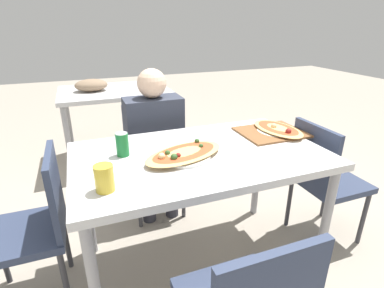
# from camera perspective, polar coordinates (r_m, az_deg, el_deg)

# --- Properties ---
(ground_plane) EXTENTS (14.00, 14.00, 0.00)m
(ground_plane) POSITION_cam_1_polar(r_m,az_deg,el_deg) (2.06, 1.30, -21.61)
(ground_plane) COLOR #9E9384
(dining_table) EXTENTS (1.34, 0.81, 0.77)m
(dining_table) POSITION_cam_1_polar(r_m,az_deg,el_deg) (1.65, 1.50, -4.00)
(dining_table) COLOR silver
(dining_table) RESTS_ON ground_plane
(chair_far_seated) EXTENTS (0.40, 0.40, 0.85)m
(chair_far_seated) POSITION_cam_1_polar(r_m,az_deg,el_deg) (2.35, -7.56, -1.61)
(chair_far_seated) COLOR #2D3851
(chair_far_seated) RESTS_ON ground_plane
(chair_side_left) EXTENTS (0.40, 0.40, 0.85)m
(chair_side_left) POSITION_cam_1_polar(r_m,az_deg,el_deg) (1.76, -27.63, -13.10)
(chair_side_left) COLOR #2D3851
(chair_side_left) RESTS_ON ground_plane
(chair_side_right) EXTENTS (0.40, 0.40, 0.85)m
(chair_side_right) POSITION_cam_1_polar(r_m,az_deg,el_deg) (2.16, 23.78, -5.67)
(chair_side_right) COLOR #2D3851
(chair_side_right) RESTS_ON ground_plane
(person_seated) EXTENTS (0.40, 0.24, 1.14)m
(person_seated) POSITION_cam_1_polar(r_m,az_deg,el_deg) (2.18, -7.11, 1.77)
(person_seated) COLOR #2D2D38
(person_seated) RESTS_ON ground_plane
(pizza_main) EXTENTS (0.51, 0.37, 0.06)m
(pizza_main) POSITION_cam_1_polar(r_m,az_deg,el_deg) (1.55, -1.51, -1.88)
(pizza_main) COLOR white
(pizza_main) RESTS_ON dining_table
(soda_can) EXTENTS (0.07, 0.07, 0.12)m
(soda_can) POSITION_cam_1_polar(r_m,az_deg,el_deg) (1.60, -13.13, -0.08)
(soda_can) COLOR #197233
(soda_can) RESTS_ON dining_table
(drink_glass) EXTENTS (0.08, 0.08, 0.12)m
(drink_glass) POSITION_cam_1_polar(r_m,az_deg,el_deg) (1.29, -16.36, -6.26)
(drink_glass) COLOR gold
(drink_glass) RESTS_ON dining_table
(serving_tray) EXTENTS (0.39, 0.32, 0.01)m
(serving_tray) POSITION_cam_1_polar(r_m,az_deg,el_deg) (1.96, 14.81, 2.19)
(serving_tray) COLOR brown
(serving_tray) RESTS_ON dining_table
(pizza_second) EXTENTS (0.26, 0.40, 0.06)m
(pizza_second) POSITION_cam_1_polar(r_m,az_deg,el_deg) (1.98, 16.01, 2.72)
(pizza_second) COLOR white
(pizza_second) RESTS_ON dining_table
(background_table) EXTENTS (1.10, 0.80, 0.89)m
(background_table) POSITION_cam_1_polar(r_m,az_deg,el_deg) (3.26, -15.19, 8.92)
(background_table) COLOR silver
(background_table) RESTS_ON ground_plane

